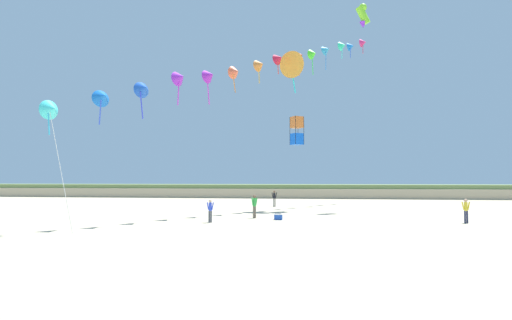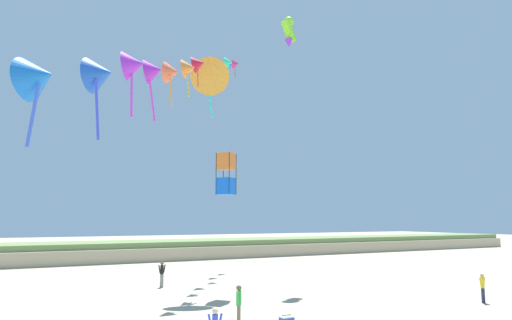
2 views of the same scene
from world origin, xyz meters
The scene contains 8 objects.
dune_ridge centered at (0.00, 44.34, 1.03)m, with size 120.00×9.35×2.06m.
person_near_left centered at (-3.16, 9.26, 1.00)m, with size 0.45×0.52×1.73m.
person_near_right centered at (11.11, 7.85, 0.92)m, with size 0.56×0.22×1.60m.
person_mid_center centered at (-2.84, 21.89, 0.99)m, with size 0.59×0.27×1.71m.
kite_banner_string centered at (-2.70, 16.62, 13.87)m, with size 22.37×34.62×21.60m.
large_kite_low_lead centered at (6.24, 19.84, 19.25)m, with size 1.59×1.05×2.45m.
large_kite_mid_trail centered at (-0.64, 19.11, 14.24)m, with size 2.91×2.19×4.21m.
large_kite_high_solo centered at (-0.27, 17.10, 7.42)m, with size 1.34×1.34×2.63m.
Camera 2 is at (-12.06, -9.06, 4.57)m, focal length 32.00 mm.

